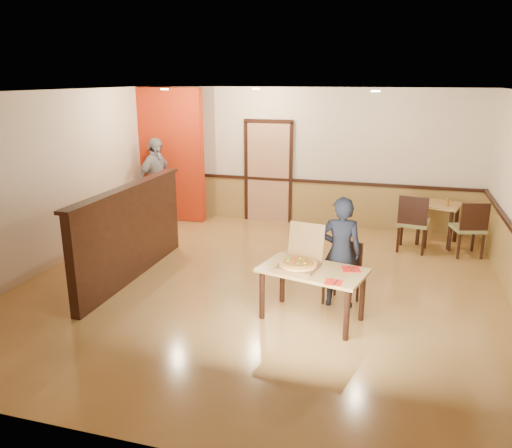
{
  "coord_description": "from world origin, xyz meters",
  "views": [
    {
      "loc": [
        1.82,
        -6.62,
        2.98
      ],
      "look_at": [
        -0.08,
        0.0,
        0.95
      ],
      "focal_mm": 35.0,
      "sensor_mm": 36.0,
      "label": 1
    }
  ],
  "objects": [
    {
      "name": "floor",
      "position": [
        0.0,
        0.0,
        0.0
      ],
      "size": [
        7.0,
        7.0,
        0.0
      ],
      "primitive_type": "plane",
      "color": "#BC8949",
      "rests_on": "ground"
    },
    {
      "name": "ceiling",
      "position": [
        0.0,
        0.0,
        2.8
      ],
      "size": [
        7.0,
        7.0,
        0.0
      ],
      "primitive_type": "plane",
      "rotation": [
        3.14,
        0.0,
        0.0
      ],
      "color": "black",
      "rests_on": "wall_back"
    },
    {
      "name": "wall_back",
      "position": [
        0.0,
        3.5,
        1.4
      ],
      "size": [
        7.0,
        0.0,
        7.0
      ],
      "primitive_type": "plane",
      "rotation": [
        1.57,
        0.0,
        0.0
      ],
      "color": "beige",
      "rests_on": "floor"
    },
    {
      "name": "wall_left",
      "position": [
        -3.5,
        0.0,
        1.4
      ],
      "size": [
        0.0,
        7.0,
        7.0
      ],
      "primitive_type": "plane",
      "rotation": [
        1.57,
        0.0,
        1.57
      ],
      "color": "beige",
      "rests_on": "floor"
    },
    {
      "name": "wainscot_back",
      "position": [
        0.0,
        3.47,
        0.45
      ],
      "size": [
        7.0,
        0.04,
        0.9
      ],
      "primitive_type": "cube",
      "color": "olive",
      "rests_on": "floor"
    },
    {
      "name": "chair_rail_back",
      "position": [
        0.0,
        3.45,
        0.92
      ],
      "size": [
        7.0,
        0.06,
        0.06
      ],
      "primitive_type": "cube",
      "color": "black",
      "rests_on": "wall_back"
    },
    {
      "name": "back_door",
      "position": [
        -0.8,
        3.46,
        1.05
      ],
      "size": [
        0.9,
        0.06,
        2.1
      ],
      "primitive_type": "cube",
      "color": "tan",
      "rests_on": "wall_back"
    },
    {
      "name": "booth_partition",
      "position": [
        -2.0,
        -0.2,
        0.74
      ],
      "size": [
        0.2,
        3.1,
        1.44
      ],
      "color": "black",
      "rests_on": "floor"
    },
    {
      "name": "red_accent_panel",
      "position": [
        -2.9,
        3.0,
        1.4
      ],
      "size": [
        1.6,
        0.2,
        2.78
      ],
      "primitive_type": "cube",
      "color": "#AC260C",
      "rests_on": "floor"
    },
    {
      "name": "spot_a",
      "position": [
        -2.3,
        1.8,
        2.78
      ],
      "size": [
        0.14,
        0.14,
        0.02
      ],
      "primitive_type": "cylinder",
      "color": "beige",
      "rests_on": "ceiling"
    },
    {
      "name": "spot_b",
      "position": [
        -0.8,
        2.5,
        2.78
      ],
      "size": [
        0.14,
        0.14,
        0.02
      ],
      "primitive_type": "cylinder",
      "color": "beige",
      "rests_on": "ceiling"
    },
    {
      "name": "spot_c",
      "position": [
        1.4,
        1.5,
        2.78
      ],
      "size": [
        0.14,
        0.14,
        0.02
      ],
      "primitive_type": "cylinder",
      "color": "beige",
      "rests_on": "ceiling"
    },
    {
      "name": "main_table",
      "position": [
        0.9,
        -0.84,
        0.58
      ],
      "size": [
        1.42,
        1.01,
        0.69
      ],
      "rotation": [
        0.0,
        0.0,
        -0.23
      ],
      "color": "tan",
      "rests_on": "floor"
    },
    {
      "name": "diner_chair",
      "position": [
        1.22,
        -0.19,
        0.46
      ],
      "size": [
        0.54,
        0.54,
        0.85
      ],
      "rotation": [
        0.0,
        0.0,
        -0.35
      ],
      "color": "olive",
      "rests_on": "floor"
    },
    {
      "name": "side_chair_left",
      "position": [
        2.15,
        2.21,
        0.57
      ],
      "size": [
        0.58,
        0.58,
        1.04
      ],
      "rotation": [
        0.0,
        0.0,
        3.01
      ],
      "color": "olive",
      "rests_on": "floor"
    },
    {
      "name": "side_chair_right",
      "position": [
        3.08,
        2.21,
        0.54
      ],
      "size": [
        0.6,
        0.6,
        0.99
      ],
      "rotation": [
        0.0,
        0.0,
        3.41
      ],
      "color": "olive",
      "rests_on": "floor"
    },
    {
      "name": "side_table",
      "position": [
        2.61,
        2.83,
        0.59
      ],
      "size": [
        0.88,
        0.88,
        0.76
      ],
      "rotation": [
        0.0,
        0.0,
        -0.28
      ],
      "color": "tan",
      "rests_on": "floor"
    },
    {
      "name": "diner",
      "position": [
        1.18,
        -0.32,
        0.76
      ],
      "size": [
        0.59,
        0.41,
        1.52
      ],
      "primitive_type": "imported",
      "rotation": [
        0.0,
        0.0,
        3.24
      ],
      "color": "black",
      "rests_on": "floor"
    },
    {
      "name": "passerby",
      "position": [
        -3.0,
        2.63,
        0.91
      ],
      "size": [
        0.7,
        1.14,
        1.81
      ],
      "primitive_type": "imported",
      "rotation": [
        0.0,
        0.0,
        1.31
      ],
      "color": "gray",
      "rests_on": "floor"
    },
    {
      "name": "pizza_box",
      "position": [
        0.72,
        -0.8,
        0.75
      ],
      "size": [
        0.56,
        0.63,
        0.5
      ],
      "rotation": [
        0.0,
        0.0,
        -0.16
      ],
      "color": "brown",
      "rests_on": "main_table"
    },
    {
      "name": "pizza",
      "position": [
        0.71,
        -0.85,
        0.74
      ],
      "size": [
        0.48,
        0.48,
        0.03
      ],
      "primitive_type": "cylinder",
      "rotation": [
        0.0,
        0.0,
        -0.0
      ],
      "color": "#EEA356",
      "rests_on": "pizza_box"
    },
    {
      "name": "napkin_near",
      "position": [
        1.2,
        -1.21,
        0.69
      ],
      "size": [
        0.21,
        0.21,
        0.01
      ],
      "rotation": [
        0.0,
        0.0,
        -0.06
      ],
      "color": "red",
      "rests_on": "main_table"
    },
    {
      "name": "napkin_far",
      "position": [
        1.36,
        -0.73,
        0.69
      ],
      "size": [
        0.26,
        0.26,
        0.01
      ],
      "rotation": [
        0.0,
        0.0,
        0.24
      ],
      "color": "red",
      "rests_on": "main_table"
    },
    {
      "name": "condiment",
      "position": [
        2.73,
        2.69,
        0.83
      ],
      "size": [
        0.05,
        0.05,
        0.13
      ],
      "primitive_type": "cylinder",
      "color": "#91611A",
      "rests_on": "side_table"
    }
  ]
}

